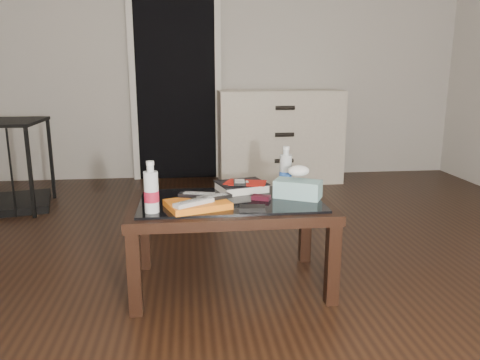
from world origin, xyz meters
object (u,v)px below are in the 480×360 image
object	(u,v)px
textbook	(242,187)
dresser	(279,136)
coffee_table	(230,212)
water_bottle_right	(286,168)
water_bottle_left	(151,187)
tissue_box	(298,189)

from	to	relation	value
textbook	dresser	bearing A→B (deg)	57.82
coffee_table	water_bottle_right	distance (m)	0.40
textbook	water_bottle_right	size ratio (longest dim) A/B	1.05
water_bottle_left	water_bottle_right	distance (m)	0.77
coffee_table	water_bottle_right	bearing A→B (deg)	28.35
coffee_table	dresser	world-z (taller)	dresser
coffee_table	textbook	distance (m)	0.20
coffee_table	water_bottle_left	world-z (taller)	water_bottle_left
dresser	tissue_box	distance (m)	2.33
coffee_table	textbook	bearing A→B (deg)	65.38
dresser	water_bottle_right	xyz separation A→B (m)	(-0.39, -2.13, 0.13)
coffee_table	tissue_box	distance (m)	0.36
coffee_table	water_bottle_left	bearing A→B (deg)	-155.67
coffee_table	dresser	size ratio (longest dim) A/B	0.83
coffee_table	dresser	bearing A→B (deg)	73.00
dresser	water_bottle_right	distance (m)	2.17
tissue_box	dresser	bearing A→B (deg)	108.59
water_bottle_right	textbook	bearing A→B (deg)	-179.11
dresser	water_bottle_left	size ratio (longest dim) A/B	5.07
tissue_box	water_bottle_right	bearing A→B (deg)	126.65
dresser	textbook	distance (m)	2.22
water_bottle_left	tissue_box	distance (m)	0.74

